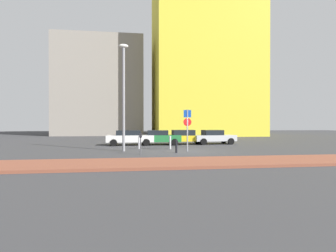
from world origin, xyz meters
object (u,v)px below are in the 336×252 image
(parked_car_white, at_px, (130,137))
(traffic_bollard_near, at_px, (176,146))
(parking_sign_post, at_px, (187,125))
(traffic_bollard_far, at_px, (139,142))
(traffic_bollard_mid, at_px, (170,143))
(street_lamp, at_px, (124,89))
(parked_car_yellow, at_px, (185,137))
(parking_meter, at_px, (141,141))
(parked_car_silver, at_px, (214,137))
(parked_car_green, at_px, (159,137))

(parked_car_white, relative_size, traffic_bollard_near, 4.84)
(parking_sign_post, height_order, traffic_bollard_far, parking_sign_post)
(parking_sign_post, xyz_separation_m, traffic_bollard_far, (-3.53, 2.27, -1.42))
(traffic_bollard_mid, bearing_deg, street_lamp, -163.29)
(traffic_bollard_far, bearing_deg, street_lamp, -126.69)
(parked_car_yellow, bearing_deg, parked_car_white, -175.56)
(street_lamp, relative_size, traffic_bollard_mid, 7.55)
(parked_car_white, distance_m, traffic_bollard_far, 3.98)
(parking_sign_post, xyz_separation_m, parking_meter, (-3.52, -1.71, -1.04))
(parked_car_white, xyz_separation_m, traffic_bollard_far, (0.78, -3.89, -0.22))
(parked_car_silver, bearing_deg, parked_car_white, -178.01)
(parking_sign_post, xyz_separation_m, traffic_bollard_mid, (-1.03, 1.80, -1.42))
(parked_car_green, bearing_deg, parked_car_white, -179.09)
(parked_car_yellow, bearing_deg, parked_car_silver, -2.62)
(parking_sign_post, relative_size, traffic_bollard_near, 3.39)
(street_lamp, bearing_deg, parked_car_white, 85.86)
(parked_car_green, distance_m, traffic_bollard_far, 4.44)
(parking_sign_post, height_order, traffic_bollard_mid, parking_sign_post)
(street_lamp, relative_size, traffic_bollard_near, 8.73)
(parked_car_yellow, xyz_separation_m, traffic_bollard_far, (-4.70, -4.32, -0.22))
(parked_car_white, bearing_deg, parking_meter, -84.27)
(parked_car_white, xyz_separation_m, parked_car_green, (2.82, 0.04, -0.01))
(parking_sign_post, height_order, parking_meter, parking_sign_post)
(parked_car_silver, bearing_deg, parked_car_yellow, 177.38)
(parking_meter, xyz_separation_m, traffic_bollard_far, (-0.01, 3.98, -0.38))
(parked_car_green, height_order, parked_car_yellow, parked_car_yellow)
(parking_meter, distance_m, street_lamp, 4.58)
(traffic_bollard_near, relative_size, traffic_bollard_mid, 0.86)
(traffic_bollard_near, bearing_deg, traffic_bollard_mid, 90.80)
(traffic_bollard_mid, bearing_deg, traffic_bollard_near, -89.20)
(traffic_bollard_near, bearing_deg, street_lamp, 155.77)
(parked_car_silver, bearing_deg, street_lamp, -146.77)
(parked_car_white, distance_m, street_lamp, 6.71)
(parked_car_green, distance_m, traffic_bollard_mid, 4.44)
(parked_car_green, xyz_separation_m, street_lamp, (-3.21, -5.51, 3.88))
(parking_meter, bearing_deg, parked_car_green, 75.64)
(parked_car_green, relative_size, parking_meter, 2.95)
(parking_meter, xyz_separation_m, traffic_bollard_near, (2.52, 0.74, -0.46))
(parked_car_silver, distance_m, traffic_bollard_mid, 6.92)
(parking_sign_post, bearing_deg, parked_car_white, 124.94)
(parked_car_white, relative_size, parking_meter, 3.13)
(traffic_bollard_mid, bearing_deg, parked_car_white, 126.87)
(parked_car_silver, bearing_deg, parked_car_green, -177.46)
(traffic_bollard_near, xyz_separation_m, traffic_bollard_mid, (-0.04, 2.77, 0.07))
(parking_meter, bearing_deg, parked_car_silver, 47.04)
(parked_car_green, distance_m, parked_car_yellow, 2.68)
(street_lamp, height_order, traffic_bollard_far, street_lamp)
(parked_car_green, height_order, street_lamp, street_lamp)
(parked_car_yellow, xyz_separation_m, street_lamp, (-5.87, -5.89, 3.87))
(parking_sign_post, bearing_deg, parking_meter, -154.08)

